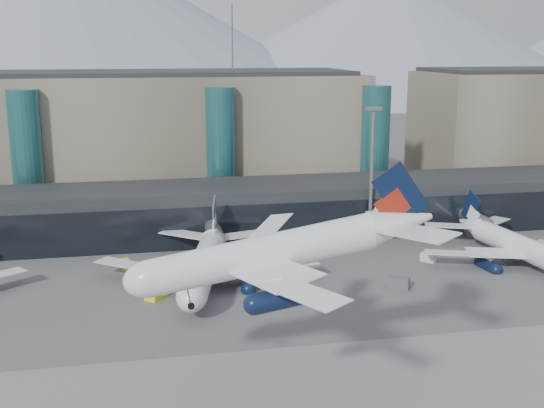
{
  "coord_description": "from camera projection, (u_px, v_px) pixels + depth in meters",
  "views": [
    {
      "loc": [
        -12.98,
        -71.27,
        36.43
      ],
      "look_at": [
        7.78,
        32.0,
        12.0
      ],
      "focal_mm": 45.0,
      "sensor_mm": 36.0,
      "label": 1
    }
  ],
  "objects": [
    {
      "name": "jet_parked_right",
      "position": [
        510.0,
        236.0,
        118.39
      ],
      "size": [
        34.49,
        34.3,
        11.17
      ],
      "rotation": [
        0.0,
        0.0,
        1.68
      ],
      "color": "white",
      "rests_on": "ground"
    },
    {
      "name": "mountain_ridge",
      "position": [
        177.0,
        31.0,
        434.44
      ],
      "size": [
        910.0,
        400.0,
        110.0
      ],
      "color": "gray",
      "rests_on": "ground"
    },
    {
      "name": "terminal_main",
      "position": [
        83.0,
        140.0,
        156.46
      ],
      "size": [
        130.0,
        30.0,
        31.0
      ],
      "color": "gray",
      "rests_on": "ground"
    },
    {
      "name": "concourse",
      "position": [
        207.0,
        212.0,
        132.8
      ],
      "size": [
        170.0,
        27.0,
        10.0
      ],
      "color": "black",
      "rests_on": "ground"
    },
    {
      "name": "hero_jet",
      "position": [
        292.0,
        240.0,
        66.83
      ],
      "size": [
        31.86,
        32.52,
        10.49
      ],
      "rotation": [
        0.0,
        -0.18,
        -0.06
      ],
      "color": "white",
      "rests_on": "ground"
    },
    {
      "name": "jet_parked_mid",
      "position": [
        206.0,
        251.0,
        108.25
      ],
      "size": [
        36.92,
        37.9,
        12.19
      ],
      "rotation": [
        0.0,
        0.0,
        1.35
      ],
      "color": "white",
      "rests_on": "ground"
    },
    {
      "name": "teal_towers",
      "position": [
        127.0,
        155.0,
        143.43
      ],
      "size": [
        116.4,
        19.4,
        46.0
      ],
      "color": "#225F61",
      "rests_on": "ground"
    },
    {
      "name": "veh_h",
      "position": [
        157.0,
        291.0,
        100.87
      ],
      "size": [
        3.8,
        4.13,
        2.05
      ],
      "primitive_type": "cube",
      "rotation": [
        0.0,
        0.0,
        0.92
      ],
      "color": "yellow",
      "rests_on": "ground"
    },
    {
      "name": "veh_d",
      "position": [
        332.0,
        247.0,
        124.12
      ],
      "size": [
        2.97,
        3.08,
        1.6
      ],
      "primitive_type": "cube",
      "rotation": [
        0.0,
        0.0,
        0.85
      ],
      "color": "silver",
      "rests_on": "ground"
    },
    {
      "name": "lightmast_mid",
      "position": [
        372.0,
        167.0,
        127.13
      ],
      "size": [
        3.0,
        1.2,
        25.6
      ],
      "color": "slate",
      "rests_on": "ground"
    },
    {
      "name": "veh_b",
      "position": [
        125.0,
        264.0,
        114.42
      ],
      "size": [
        2.07,
        2.8,
        1.45
      ],
      "primitive_type": "cube",
      "rotation": [
        0.0,
        0.0,
        1.8
      ],
      "color": "yellow",
      "rests_on": "ground"
    },
    {
      "name": "veh_g",
      "position": [
        429.0,
        257.0,
        118.03
      ],
      "size": [
        2.78,
        2.92,
        1.49
      ],
      "primitive_type": "cube",
      "rotation": [
        0.0,
        0.0,
        -0.88
      ],
      "color": "silver",
      "rests_on": "ground"
    },
    {
      "name": "ground",
      "position": [
        261.0,
        369.0,
        78.79
      ],
      "size": [
        900.0,
        900.0,
        0.0
      ],
      "primitive_type": "plane",
      "color": "#515154",
      "rests_on": "ground"
    },
    {
      "name": "veh_c",
      "position": [
        399.0,
        283.0,
        104.92
      ],
      "size": [
        3.61,
        3.14,
        1.78
      ],
      "primitive_type": "cube",
      "rotation": [
        0.0,
        0.0,
        -0.57
      ],
      "color": "#505055",
      "rests_on": "ground"
    }
  ]
}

